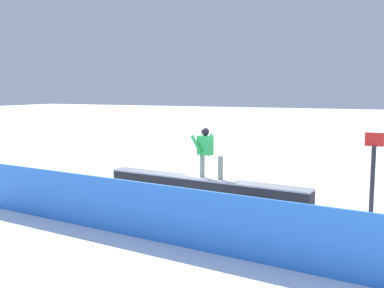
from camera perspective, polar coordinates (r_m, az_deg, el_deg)
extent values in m
plane|color=white|center=(12.52, 1.46, -6.79)|extent=(120.00, 120.00, 0.00)
cube|color=black|center=(12.46, 1.47, -5.66)|extent=(6.09, 1.12, 0.50)
cube|color=blue|center=(12.49, 1.47, -6.23)|extent=(6.10, 1.13, 0.12)
cube|color=#93969B|center=(12.40, 1.47, -4.44)|extent=(6.10, 1.18, 0.04)
cube|color=silver|center=(12.28, 2.45, -4.42)|extent=(1.62, 0.56, 0.01)
cylinder|color=gray|center=(12.38, 1.30, -2.80)|extent=(0.16, 0.16, 0.63)
cylinder|color=gray|center=(12.07, 3.64, -3.07)|extent=(0.16, 0.16, 0.63)
cube|color=green|center=(12.24, 1.69, -0.16)|extent=(0.44, 0.31, 0.53)
sphere|color=black|center=(12.20, 1.70, 1.57)|extent=(0.22, 0.22, 0.22)
cylinder|color=green|center=(12.21, 0.56, -0.06)|extent=(0.37, 0.16, 0.52)
cylinder|color=green|center=(12.32, 2.51, 0.00)|extent=(0.12, 0.11, 0.55)
cube|color=#3078E4|center=(9.24, -7.64, -8.18)|extent=(9.74, 1.08, 1.15)
cylinder|color=#262628|center=(10.75, 21.99, -4.86)|extent=(0.10, 0.10, 1.74)
cube|color=red|center=(10.60, 22.24, 0.54)|extent=(0.40, 0.04, 0.30)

